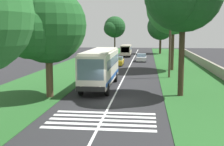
{
  "coord_description": "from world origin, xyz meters",
  "views": [
    {
      "loc": [
        -23.91,
        -2.78,
        5.59
      ],
      "look_at": [
        5.16,
        0.54,
        1.6
      ],
      "focal_mm": 49.61,
      "sensor_mm": 36.0,
      "label": 1
    }
  ],
  "objects_px": {
    "trailing_car_0": "(118,61)",
    "roadside_tree_right_2": "(172,9)",
    "trailing_minibus_0": "(126,50)",
    "roadside_tree_left_2": "(45,27)",
    "roadside_tree_right_1": "(160,27)",
    "roadside_tree_left_0": "(114,28)",
    "utility_pole": "(170,41)",
    "coach_bus": "(101,66)",
    "trailing_car_1": "(141,58)"
  },
  "relations": [
    {
      "from": "trailing_car_0",
      "to": "roadside_tree_right_2",
      "type": "height_order",
      "value": "roadside_tree_right_2"
    },
    {
      "from": "trailing_minibus_0",
      "to": "roadside_tree_right_2",
      "type": "relative_size",
      "value": 0.48
    },
    {
      "from": "trailing_minibus_0",
      "to": "roadside_tree_left_2",
      "type": "bearing_deg",
      "value": 174.94
    },
    {
      "from": "roadside_tree_right_1",
      "to": "roadside_tree_right_2",
      "type": "relative_size",
      "value": 0.78
    },
    {
      "from": "trailing_minibus_0",
      "to": "roadside_tree_left_0",
      "type": "distance_m",
      "value": 19.25
    },
    {
      "from": "trailing_car_0",
      "to": "utility_pole",
      "type": "bearing_deg",
      "value": -149.81
    },
    {
      "from": "coach_bus",
      "to": "trailing_car_1",
      "type": "height_order",
      "value": "coach_bus"
    },
    {
      "from": "roadside_tree_left_0",
      "to": "roadside_tree_right_1",
      "type": "xyz_separation_m",
      "value": [
        -8.56,
        -12.14,
        -0.05
      ]
    },
    {
      "from": "roadside_tree_right_1",
      "to": "trailing_minibus_0",
      "type": "bearing_deg",
      "value": 141.32
    },
    {
      "from": "roadside_tree_left_2",
      "to": "utility_pole",
      "type": "distance_m",
      "value": 16.77
    },
    {
      "from": "roadside_tree_left_0",
      "to": "roadside_tree_right_1",
      "type": "height_order",
      "value": "roadside_tree_right_1"
    },
    {
      "from": "roadside_tree_right_2",
      "to": "utility_pole",
      "type": "bearing_deg",
      "value": 174.73
    },
    {
      "from": "coach_bus",
      "to": "trailing_car_0",
      "type": "distance_m",
      "value": 20.14
    },
    {
      "from": "trailing_car_0",
      "to": "roadside_tree_right_1",
      "type": "xyz_separation_m",
      "value": [
        26.75,
        -7.77,
        5.77
      ]
    },
    {
      "from": "trailing_car_1",
      "to": "trailing_minibus_0",
      "type": "xyz_separation_m",
      "value": [
        10.29,
        3.56,
        0.88
      ]
    },
    {
      "from": "trailing_car_1",
      "to": "roadside_tree_left_2",
      "type": "distance_m",
      "value": 33.54
    },
    {
      "from": "trailing_car_0",
      "to": "roadside_tree_left_2",
      "type": "distance_m",
      "value": 26.11
    },
    {
      "from": "trailing_minibus_0",
      "to": "roadside_tree_left_0",
      "type": "height_order",
      "value": "roadside_tree_left_0"
    },
    {
      "from": "roadside_tree_right_2",
      "to": "trailing_car_1",
      "type": "bearing_deg",
      "value": 19.09
    },
    {
      "from": "trailing_minibus_0",
      "to": "roadside_tree_right_2",
      "type": "bearing_deg",
      "value": -160.91
    },
    {
      "from": "coach_bus",
      "to": "roadside_tree_left_0",
      "type": "bearing_deg",
      "value": 4.73
    },
    {
      "from": "roadside_tree_left_2",
      "to": "trailing_car_0",
      "type": "bearing_deg",
      "value": -8.08
    },
    {
      "from": "coach_bus",
      "to": "trailing_minibus_0",
      "type": "xyz_separation_m",
      "value": [
        37.35,
        0.03,
        -0.6
      ]
    },
    {
      "from": "roadside_tree_left_2",
      "to": "trailing_minibus_0",
      "type": "bearing_deg",
      "value": -5.06
    },
    {
      "from": "roadside_tree_left_2",
      "to": "coach_bus",
      "type": "bearing_deg",
      "value": -35.98
    },
    {
      "from": "trailing_car_0",
      "to": "roadside_tree_left_0",
      "type": "relative_size",
      "value": 0.45
    },
    {
      "from": "trailing_car_0",
      "to": "trailing_minibus_0",
      "type": "height_order",
      "value": "trailing_minibus_0"
    },
    {
      "from": "roadside_tree_right_1",
      "to": "trailing_car_1",
      "type": "bearing_deg",
      "value": 168.48
    },
    {
      "from": "trailing_minibus_0",
      "to": "roadside_tree_left_2",
      "type": "distance_m",
      "value": 42.98
    },
    {
      "from": "utility_pole",
      "to": "roadside_tree_left_0",
      "type": "bearing_deg",
      "value": 13.81
    },
    {
      "from": "roadside_tree_left_2",
      "to": "roadside_tree_right_2",
      "type": "height_order",
      "value": "roadside_tree_right_2"
    },
    {
      "from": "trailing_car_0",
      "to": "coach_bus",
      "type": "bearing_deg",
      "value": -179.4
    },
    {
      "from": "roadside_tree_left_0",
      "to": "roadside_tree_left_2",
      "type": "bearing_deg",
      "value": -179.26
    },
    {
      "from": "roadside_tree_right_2",
      "to": "roadside_tree_right_1",
      "type": "bearing_deg",
      "value": 0.6
    },
    {
      "from": "roadside_tree_right_1",
      "to": "roadside_tree_left_0",
      "type": "bearing_deg",
      "value": 54.82
    },
    {
      "from": "trailing_car_1",
      "to": "roadside_tree_right_1",
      "type": "xyz_separation_m",
      "value": [
        19.77,
        -4.03,
        5.77
      ]
    },
    {
      "from": "roadside_tree_left_2",
      "to": "roadside_tree_right_1",
      "type": "relative_size",
      "value": 0.94
    },
    {
      "from": "roadside_tree_left_0",
      "to": "trailing_car_1",
      "type": "bearing_deg",
      "value": -164.02
    },
    {
      "from": "trailing_car_0",
      "to": "roadside_tree_right_2",
      "type": "relative_size",
      "value": 0.34
    },
    {
      "from": "coach_bus",
      "to": "trailing_minibus_0",
      "type": "distance_m",
      "value": 37.36
    },
    {
      "from": "coach_bus",
      "to": "roadside_tree_left_2",
      "type": "distance_m",
      "value": 7.49
    },
    {
      "from": "roadside_tree_left_2",
      "to": "roadside_tree_right_1",
      "type": "xyz_separation_m",
      "value": [
        52.08,
        -11.36,
        0.53
      ]
    },
    {
      "from": "coach_bus",
      "to": "trailing_minibus_0",
      "type": "relative_size",
      "value": 1.86
    },
    {
      "from": "coach_bus",
      "to": "roadside_tree_right_2",
      "type": "xyz_separation_m",
      "value": [
        14.45,
        -7.89,
        6.49
      ]
    },
    {
      "from": "trailing_car_1",
      "to": "roadside_tree_right_2",
      "type": "bearing_deg",
      "value": -160.91
    },
    {
      "from": "roadside_tree_right_1",
      "to": "roadside_tree_left_2",
      "type": "bearing_deg",
      "value": 167.69
    },
    {
      "from": "trailing_car_0",
      "to": "roadside_tree_left_2",
      "type": "height_order",
      "value": "roadside_tree_left_2"
    },
    {
      "from": "trailing_minibus_0",
      "to": "roadside_tree_right_2",
      "type": "xyz_separation_m",
      "value": [
        -22.91,
        -7.93,
        7.09
      ]
    },
    {
      "from": "roadside_tree_left_0",
      "to": "roadside_tree_right_1",
      "type": "bearing_deg",
      "value": -125.18
    },
    {
      "from": "coach_bus",
      "to": "roadside_tree_right_2",
      "type": "bearing_deg",
      "value": -28.66
    }
  ]
}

